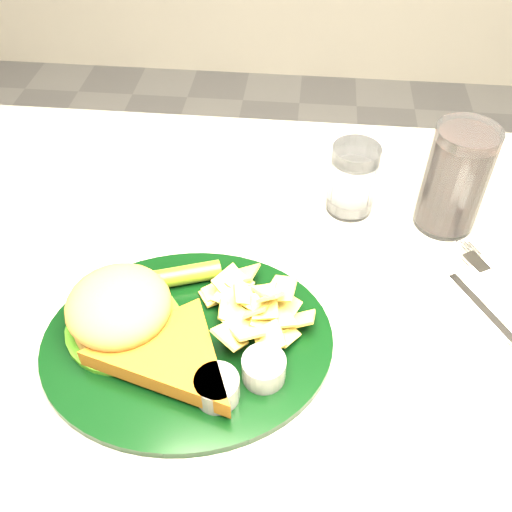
{
  "coord_description": "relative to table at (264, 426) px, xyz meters",
  "views": [
    {
      "loc": [
        0.04,
        -0.5,
        1.31
      ],
      "look_at": [
        -0.01,
        0.0,
        0.8
      ],
      "focal_mm": 40.0,
      "sensor_mm": 36.0,
      "label": 1
    }
  ],
  "objects": [
    {
      "name": "wrapped_straw",
      "position": [
        -0.1,
        0.11,
        0.38
      ],
      "size": [
        0.21,
        0.21,
        0.01
      ],
      "primitive_type": null,
      "rotation": [
        0.0,
        0.0,
        0.77
      ],
      "color": "white",
      "rests_on": "table"
    },
    {
      "name": "ramekin",
      "position": [
        -0.18,
        0.18,
        0.39
      ],
      "size": [
        0.04,
        0.04,
        0.03
      ],
      "primitive_type": "cylinder",
      "rotation": [
        0.0,
        0.0,
        -0.08
      ],
      "color": "white",
      "rests_on": "table"
    },
    {
      "name": "table",
      "position": [
        0.0,
        0.0,
        0.0
      ],
      "size": [
        1.2,
        0.8,
        0.75
      ],
      "primitive_type": null,
      "color": "#9B978C",
      "rests_on": "ground"
    },
    {
      "name": "water_glass",
      "position": [
        0.11,
        0.17,
        0.43
      ],
      "size": [
        0.08,
        0.08,
        0.11
      ],
      "primitive_type": "cylinder",
      "rotation": [
        0.0,
        0.0,
        -0.16
      ],
      "color": "silver",
      "rests_on": "table"
    },
    {
      "name": "fork_napkin",
      "position": [
        0.27,
        -0.01,
        0.38
      ],
      "size": [
        0.19,
        0.2,
        0.01
      ],
      "primitive_type": null,
      "rotation": [
        0.0,
        0.0,
        0.53
      ],
      "color": "white",
      "rests_on": "table"
    },
    {
      "name": "dinner_plate",
      "position": [
        -0.08,
        -0.1,
        0.41
      ],
      "size": [
        0.39,
        0.34,
        0.08
      ],
      "primitive_type": null,
      "rotation": [
        0.0,
        0.0,
        0.16
      ],
      "color": "black",
      "rests_on": "table"
    },
    {
      "name": "ground",
      "position": [
        0.0,
        0.0,
        -0.38
      ],
      "size": [
        4.0,
        4.0,
        0.0
      ],
      "primitive_type": "plane",
      "color": "gray",
      "rests_on": "ground"
    },
    {
      "name": "cola_glass",
      "position": [
        0.24,
        0.15,
        0.45
      ],
      "size": [
        0.09,
        0.09,
        0.16
      ],
      "primitive_type": "cylinder",
      "rotation": [
        0.0,
        0.0,
        0.09
      ],
      "color": "black",
      "rests_on": "table"
    }
  ]
}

